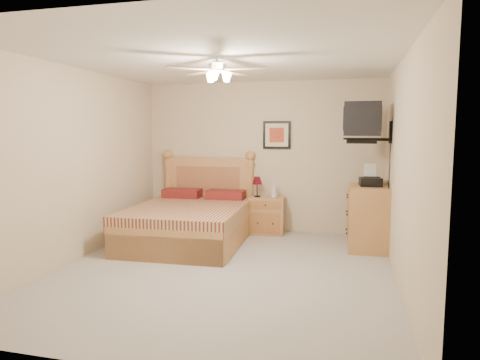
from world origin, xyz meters
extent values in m
plane|color=#9D978E|center=(0.00, 0.00, 0.00)|extent=(4.50, 4.50, 0.00)
cube|color=white|center=(0.00, 0.00, 2.50)|extent=(4.00, 4.50, 0.04)
cube|color=beige|center=(0.00, 2.25, 1.25)|extent=(4.00, 0.04, 2.50)
cube|color=beige|center=(0.00, -2.25, 1.25)|extent=(4.00, 0.04, 2.50)
cube|color=beige|center=(-2.00, 0.00, 1.25)|extent=(0.04, 4.50, 2.50)
cube|color=beige|center=(2.00, 0.00, 1.25)|extent=(0.04, 4.50, 2.50)
cube|color=#A3653D|center=(0.16, 2.00, 0.30)|extent=(0.59, 0.46, 0.60)
imported|color=silver|center=(0.28, 2.00, 0.73)|extent=(0.13, 0.13, 0.26)
cube|color=black|center=(0.27, 2.23, 1.62)|extent=(0.46, 0.04, 0.46)
cube|color=#AA723E|center=(1.73, 1.45, 0.46)|extent=(0.55, 0.78, 0.92)
imported|color=#C4B49C|center=(1.75, 1.73, 0.93)|extent=(0.23, 0.27, 0.02)
imported|color=gray|center=(1.77, 1.74, 0.95)|extent=(0.26, 0.31, 0.02)
camera|label=1|loc=(1.44, -4.82, 1.68)|focal=32.00mm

